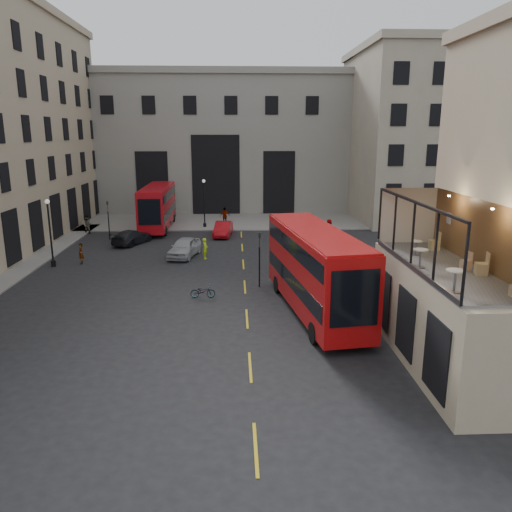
{
  "coord_description": "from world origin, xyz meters",
  "views": [
    {
      "loc": [
        -2.61,
        -20.65,
        10.32
      ],
      "look_at": [
        -1.37,
        8.73,
        3.0
      ],
      "focal_mm": 35.0,
      "sensor_mm": 36.0,
      "label": 1
    }
  ],
  "objects_px": {
    "traffic_light_far": "(108,215)",
    "cyclist": "(205,249)",
    "car_a": "(184,247)",
    "cafe_chair_b": "(482,268)",
    "car_b": "(223,229)",
    "pedestrian_d": "(329,228)",
    "cafe_table_near": "(455,277)",
    "car_c": "(132,237)",
    "pedestrian_e": "(81,254)",
    "bus_near": "(315,267)",
    "cafe_table_far": "(416,245)",
    "street_lamp_b": "(204,206)",
    "traffic_light_near": "(259,252)",
    "cafe_chair_d": "(434,244)",
    "pedestrian_a": "(88,225)",
    "pedestrian_c": "(225,216)",
    "cafe_chair_c": "(466,264)",
    "cafe_table_mid": "(420,255)",
    "bus_far": "(158,205)",
    "bicycle": "(203,291)",
    "street_lamp_a": "(51,237)",
    "pedestrian_b": "(166,221)"
  },
  "relations": [
    {
      "from": "traffic_light_far",
      "to": "cyclist",
      "type": "bearing_deg",
      "value": -39.12
    },
    {
      "from": "pedestrian_e",
      "to": "pedestrian_b",
      "type": "bearing_deg",
      "value": 136.4
    },
    {
      "from": "traffic_light_near",
      "to": "cafe_table_mid",
      "type": "relative_size",
      "value": 4.67
    },
    {
      "from": "car_c",
      "to": "cafe_table_far",
      "type": "bearing_deg",
      "value": 152.19
    },
    {
      "from": "bus_far",
      "to": "cafe_chair_c",
      "type": "xyz_separation_m",
      "value": [
        18.29,
        -34.08,
        2.21
      ]
    },
    {
      "from": "cafe_chair_d",
      "to": "cafe_table_mid",
      "type": "bearing_deg",
      "value": -120.75
    },
    {
      "from": "street_lamp_b",
      "to": "traffic_light_near",
      "type": "bearing_deg",
      "value": -77.2
    },
    {
      "from": "bicycle",
      "to": "traffic_light_near",
      "type": "bearing_deg",
      "value": -59.87
    },
    {
      "from": "pedestrian_d",
      "to": "cafe_table_far",
      "type": "xyz_separation_m",
      "value": [
        -0.86,
        -26.41,
        4.17
      ]
    },
    {
      "from": "cafe_table_far",
      "to": "pedestrian_e",
      "type": "bearing_deg",
      "value": 141.85
    },
    {
      "from": "bicycle",
      "to": "pedestrian_a",
      "type": "height_order",
      "value": "pedestrian_a"
    },
    {
      "from": "pedestrian_e",
      "to": "cafe_chair_b",
      "type": "bearing_deg",
      "value": 23.61
    },
    {
      "from": "street_lamp_a",
      "to": "pedestrian_b",
      "type": "bearing_deg",
      "value": 65.48
    },
    {
      "from": "traffic_light_far",
      "to": "cafe_chair_b",
      "type": "height_order",
      "value": "cafe_chair_b"
    },
    {
      "from": "pedestrian_e",
      "to": "car_a",
      "type": "bearing_deg",
      "value": 79.46
    },
    {
      "from": "traffic_light_near",
      "to": "car_c",
      "type": "bearing_deg",
      "value": 129.26
    },
    {
      "from": "car_b",
      "to": "pedestrian_e",
      "type": "relative_size",
      "value": 2.66
    },
    {
      "from": "cafe_chair_d",
      "to": "pedestrian_c",
      "type": "bearing_deg",
      "value": 108.87
    },
    {
      "from": "car_c",
      "to": "cafe_chair_c",
      "type": "distance_m",
      "value": 33.14
    },
    {
      "from": "car_b",
      "to": "cyclist",
      "type": "distance_m",
      "value": 9.36
    },
    {
      "from": "car_a",
      "to": "cafe_chair_b",
      "type": "height_order",
      "value": "cafe_chair_b"
    },
    {
      "from": "car_c",
      "to": "pedestrian_d",
      "type": "relative_size",
      "value": 2.64
    },
    {
      "from": "pedestrian_a",
      "to": "cafe_table_near",
      "type": "bearing_deg",
      "value": -52.51
    },
    {
      "from": "car_b",
      "to": "pedestrian_d",
      "type": "bearing_deg",
      "value": 3.1
    },
    {
      "from": "cyclist",
      "to": "cafe_table_far",
      "type": "bearing_deg",
      "value": -142.94
    },
    {
      "from": "traffic_light_far",
      "to": "street_lamp_a",
      "type": "xyz_separation_m",
      "value": [
        -2.0,
        -10.0,
        -0.03
      ]
    },
    {
      "from": "pedestrian_c",
      "to": "pedestrian_b",
      "type": "bearing_deg",
      "value": 3.35
    },
    {
      "from": "cafe_chair_c",
      "to": "pedestrian_b",
      "type": "bearing_deg",
      "value": 117.56
    },
    {
      "from": "car_b",
      "to": "pedestrian_c",
      "type": "relative_size",
      "value": 2.25
    },
    {
      "from": "pedestrian_d",
      "to": "cafe_chair_d",
      "type": "relative_size",
      "value": 1.94
    },
    {
      "from": "street_lamp_a",
      "to": "pedestrian_d",
      "type": "xyz_separation_m",
      "value": [
        23.88,
        10.64,
        -1.51
      ]
    },
    {
      "from": "car_b",
      "to": "cafe_chair_c",
      "type": "bearing_deg",
      "value": -63.08
    },
    {
      "from": "cafe_table_near",
      "to": "car_c",
      "type": "bearing_deg",
      "value": 121.2
    },
    {
      "from": "bus_far",
      "to": "cafe_chair_d",
      "type": "distance_m",
      "value": 35.64
    },
    {
      "from": "bus_near",
      "to": "pedestrian_a",
      "type": "distance_m",
      "value": 31.33
    },
    {
      "from": "traffic_light_near",
      "to": "cafe_chair_d",
      "type": "relative_size",
      "value": 4.14
    },
    {
      "from": "traffic_light_far",
      "to": "cafe_table_near",
      "type": "bearing_deg",
      "value": -57.03
    },
    {
      "from": "pedestrian_a",
      "to": "pedestrian_c",
      "type": "height_order",
      "value": "pedestrian_c"
    },
    {
      "from": "car_b",
      "to": "cafe_chair_d",
      "type": "bearing_deg",
      "value": -60.42
    },
    {
      "from": "bus_near",
      "to": "cafe_table_far",
      "type": "distance_m",
      "value": 6.61
    },
    {
      "from": "bus_far",
      "to": "pedestrian_e",
      "type": "relative_size",
      "value": 6.97
    },
    {
      "from": "car_b",
      "to": "pedestrian_d",
      "type": "distance_m",
      "value": 10.76
    },
    {
      "from": "traffic_light_far",
      "to": "car_a",
      "type": "relative_size",
      "value": 0.8
    },
    {
      "from": "pedestrian_d",
      "to": "cafe_chair_c",
      "type": "distance_m",
      "value": 29.32
    },
    {
      "from": "pedestrian_d",
      "to": "cafe_chair_c",
      "type": "height_order",
      "value": "cafe_chair_c"
    },
    {
      "from": "traffic_light_near",
      "to": "cafe_table_mid",
      "type": "distance_m",
      "value": 13.89
    },
    {
      "from": "traffic_light_near",
      "to": "pedestrian_b",
      "type": "relative_size",
      "value": 1.97
    },
    {
      "from": "traffic_light_near",
      "to": "car_a",
      "type": "relative_size",
      "value": 0.8
    },
    {
      "from": "street_lamp_a",
      "to": "car_c",
      "type": "relative_size",
      "value": 1.13
    },
    {
      "from": "pedestrian_e",
      "to": "pedestrian_c",
      "type": "bearing_deg",
      "value": 121.7
    }
  ]
}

